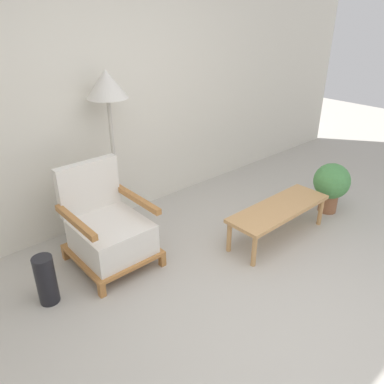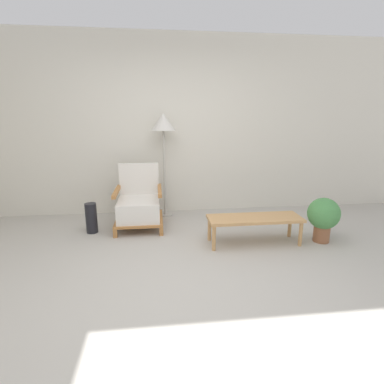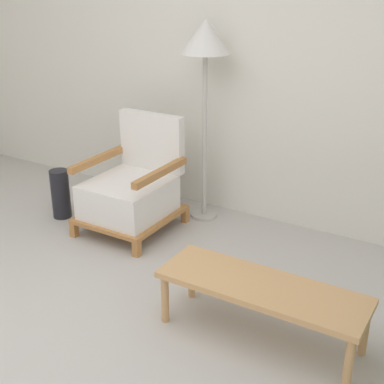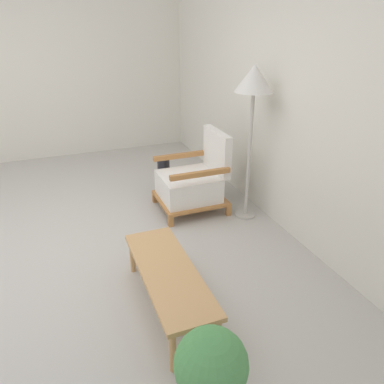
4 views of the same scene
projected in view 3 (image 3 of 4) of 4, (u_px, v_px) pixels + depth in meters
name	position (u px, v px, depth m)	size (l,w,h in m)	color
ground_plane	(6.00, 371.00, 2.68)	(14.00, 14.00, 0.00)	#B7B2A8
wall_back	(229.00, 43.00, 4.03)	(8.00, 0.06, 2.70)	silver
armchair	(132.00, 189.00, 4.07)	(0.64, 0.70, 0.85)	#B2753D
floor_lamp	(205.00, 47.00, 3.85)	(0.36, 0.36, 1.55)	#B7B2A8
coffee_table	(262.00, 291.00, 2.83)	(1.12, 0.37, 0.33)	tan
vase	(61.00, 194.00, 4.29)	(0.15, 0.15, 0.40)	black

